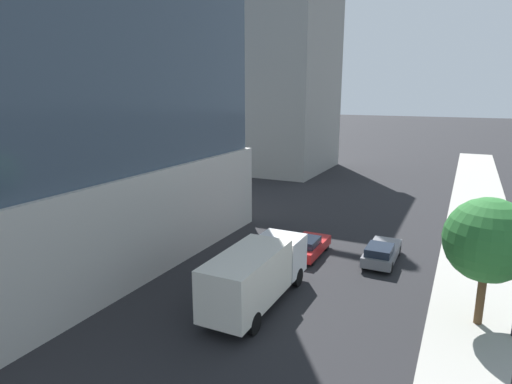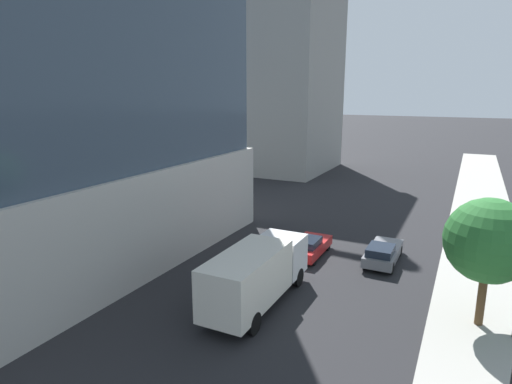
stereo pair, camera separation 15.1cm
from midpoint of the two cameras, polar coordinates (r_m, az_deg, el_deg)
name	(u,v)px [view 1 (the left image)]	position (r m, az deg, el deg)	size (l,w,h in m)	color
sidewalk	(484,317)	(23.60, 27.78, -14.44)	(4.86, 120.00, 0.15)	#9E9B93
construction_building	(282,59)	(59.07, 3.40, 17.17)	(14.54, 15.75, 36.54)	gray
street_tree	(488,240)	(21.30, 28.13, -5.65)	(3.74, 3.74, 5.84)	brown
car_gray	(382,252)	(28.08, 16.11, -7.67)	(1.76, 4.56, 1.35)	slate
car_red	(307,246)	(28.30, 6.58, -7.09)	(1.93, 4.23, 1.32)	red
box_truck	(256,272)	(21.50, -0.15, -10.58)	(2.37, 7.85, 3.06)	silver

